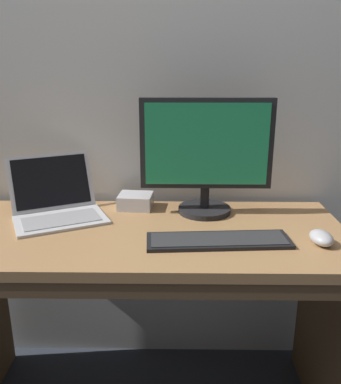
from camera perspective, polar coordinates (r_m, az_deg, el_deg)
The scene contains 7 objects.
back_wall at distance 1.70m, azimuth -2.94°, elevation 19.87°, with size 5.02×0.04×2.81m, color silver.
desk at distance 1.55m, azimuth -3.30°, elevation -13.60°, with size 1.41×0.61×0.78m.
laptop_silver at distance 1.62m, azimuth -15.53°, elevation -1.47°, with size 0.42×0.41×0.22m.
external_monitor at distance 1.54m, azimuth 4.97°, elevation 5.24°, with size 0.49×0.20×0.44m.
wired_keyboard at distance 1.36m, azimuth 6.66°, elevation -6.69°, with size 0.48×0.17×0.01m.
computer_mouse at distance 1.42m, azimuth 20.22°, elevation -5.98°, with size 0.07×0.10×0.04m, color #B7B7BC.
external_drive_box at distance 1.65m, azimuth -4.88°, elevation -1.27°, with size 0.13×0.11×0.06m, color silver.
Camera 1 is at (0.11, -1.33, 1.34)m, focal length 38.40 mm.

